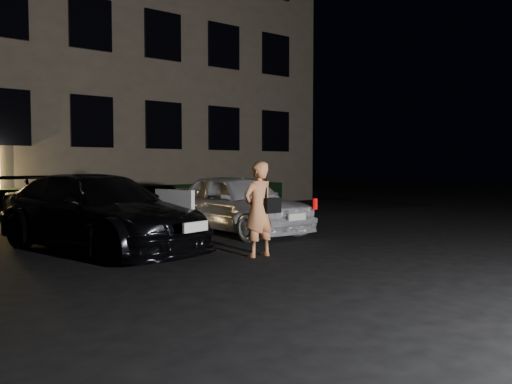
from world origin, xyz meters
TOP-DOWN VIEW (x-y plane):
  - ground at (0.00, 0.00)m, footprint 80.00×80.00m
  - building at (-0.00, 14.99)m, footprint 20.00×8.11m
  - hedge at (0.00, 10.50)m, footprint 15.00×0.70m
  - sedan at (-2.42, 3.43)m, footprint 3.14×5.11m
  - hatch at (0.93, 3.82)m, footprint 1.77×4.07m
  - man at (-0.51, 1.10)m, footprint 0.68×0.43m

SIDE VIEW (x-z plane):
  - ground at x=0.00m, z-range 0.00..0.00m
  - hedge at x=0.00m, z-range 0.00..0.85m
  - hatch at x=0.93m, z-range 0.00..1.37m
  - sedan at x=-2.42m, z-range 0.00..1.38m
  - man at x=-0.51m, z-range 0.00..1.61m
  - building at x=0.00m, z-range 0.00..12.00m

